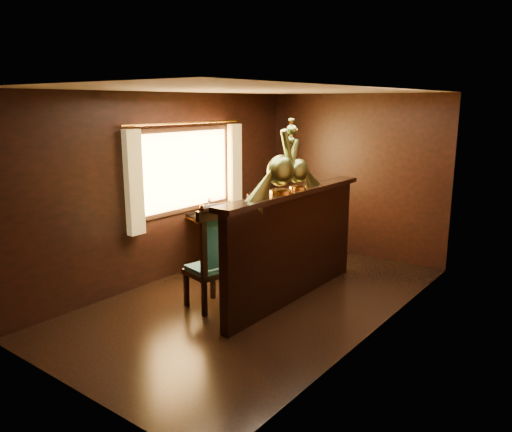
% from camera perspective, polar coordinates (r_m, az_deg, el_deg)
% --- Properties ---
extents(ground, '(5.00, 5.00, 0.00)m').
position_cam_1_polar(ground, '(6.21, 0.18, -9.54)').
color(ground, black).
rests_on(ground, ground).
extents(room_shell, '(3.04, 5.04, 2.52)m').
position_cam_1_polar(room_shell, '(5.86, -0.37, 5.18)').
color(room_shell, black).
rests_on(room_shell, ground).
extents(partition, '(0.26, 2.70, 1.36)m').
position_cam_1_polar(partition, '(6.03, 4.35, -3.08)').
color(partition, black).
rests_on(partition, ground).
extents(dining_table, '(1.26, 1.60, 1.03)m').
position_cam_1_polar(dining_table, '(7.26, -2.29, 0.01)').
color(dining_table, black).
rests_on(dining_table, ground).
extents(chair_left, '(0.56, 0.58, 1.30)m').
position_cam_1_polar(chair_left, '(5.71, -4.84, -4.41)').
color(chair_left, black).
rests_on(chair_left, ground).
extents(chair_right, '(0.54, 0.55, 1.20)m').
position_cam_1_polar(chair_right, '(6.58, 4.04, -2.52)').
color(chair_right, black).
rests_on(chair_right, ground).
extents(peacock_left, '(0.26, 0.70, 0.83)m').
position_cam_1_polar(peacock_left, '(5.58, 2.86, 6.79)').
color(peacock_left, '#1A4F39').
rests_on(peacock_left, partition).
extents(peacock_right, '(0.22, 0.58, 0.69)m').
position_cam_1_polar(peacock_right, '(5.89, 4.88, 6.37)').
color(peacock_right, '#1A4F39').
rests_on(peacock_right, partition).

